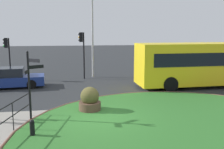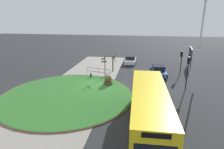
{
  "view_description": "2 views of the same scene",
  "coord_description": "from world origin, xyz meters",
  "px_view_note": "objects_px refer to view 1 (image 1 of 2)",
  "views": [
    {
      "loc": [
        -1.01,
        -11.05,
        3.94
      ],
      "look_at": [
        0.9,
        1.38,
        1.8
      ],
      "focal_mm": 41.18,
      "sensor_mm": 36.0,
      "label": 1
    },
    {
      "loc": [
        21.16,
        5.16,
        8.18
      ],
      "look_at": [
        0.57,
        1.8,
        1.64
      ],
      "focal_mm": 30.33,
      "sensor_mm": 36.0,
      "label": 2
    }
  ],
  "objects_px": {
    "car_far_lane": "(11,78)",
    "traffic_light_far": "(7,49)",
    "lamppost_tall": "(92,17)",
    "planter_near_signpost": "(90,101)",
    "traffic_light_near": "(82,45)",
    "bus_yellow": "(207,63)",
    "bollard_foreground": "(32,128)",
    "signpost_directional": "(30,81)"
  },
  "relations": [
    {
      "from": "signpost_directional",
      "to": "bollard_foreground",
      "type": "height_order",
      "value": "signpost_directional"
    },
    {
      "from": "bus_yellow",
      "to": "planter_near_signpost",
      "type": "distance_m",
      "value": 9.9
    },
    {
      "from": "signpost_directional",
      "to": "bollard_foreground",
      "type": "relative_size",
      "value": 4.43
    },
    {
      "from": "lamppost_tall",
      "to": "planter_near_signpost",
      "type": "bearing_deg",
      "value": -95.48
    },
    {
      "from": "signpost_directional",
      "to": "planter_near_signpost",
      "type": "distance_m",
      "value": 3.04
    },
    {
      "from": "signpost_directional",
      "to": "lamppost_tall",
      "type": "xyz_separation_m",
      "value": [
        3.55,
        10.63,
        3.32
      ]
    },
    {
      "from": "car_far_lane",
      "to": "lamppost_tall",
      "type": "height_order",
      "value": "lamppost_tall"
    },
    {
      "from": "lamppost_tall",
      "to": "planter_near_signpost",
      "type": "height_order",
      "value": "lamppost_tall"
    },
    {
      "from": "car_far_lane",
      "to": "traffic_light_far",
      "type": "height_order",
      "value": "traffic_light_far"
    },
    {
      "from": "bollard_foreground",
      "to": "traffic_light_near",
      "type": "distance_m",
      "value": 12.33
    },
    {
      "from": "bollard_foreground",
      "to": "planter_near_signpost",
      "type": "distance_m",
      "value": 3.65
    },
    {
      "from": "signpost_directional",
      "to": "traffic_light_far",
      "type": "relative_size",
      "value": 0.92
    },
    {
      "from": "bollard_foreground",
      "to": "planter_near_signpost",
      "type": "xyz_separation_m",
      "value": [
        2.33,
        2.8,
        0.2
      ]
    },
    {
      "from": "bollard_foreground",
      "to": "traffic_light_near",
      "type": "relative_size",
      "value": 0.18
    },
    {
      "from": "bollard_foreground",
      "to": "bus_yellow",
      "type": "bearing_deg",
      "value": 34.1
    },
    {
      "from": "traffic_light_near",
      "to": "bollard_foreground",
      "type": "bearing_deg",
      "value": 88.42
    },
    {
      "from": "bus_yellow",
      "to": "lamppost_tall",
      "type": "relative_size",
      "value": 1.05
    },
    {
      "from": "traffic_light_near",
      "to": "planter_near_signpost",
      "type": "bearing_deg",
      "value": 99.54
    },
    {
      "from": "signpost_directional",
      "to": "traffic_light_far",
      "type": "xyz_separation_m",
      "value": [
        -3.33,
        10.36,
        0.7
      ]
    },
    {
      "from": "bus_yellow",
      "to": "planter_near_signpost",
      "type": "bearing_deg",
      "value": -153.51
    },
    {
      "from": "bollard_foreground",
      "to": "lamppost_tall",
      "type": "xyz_separation_m",
      "value": [
        3.27,
        12.5,
        4.76
      ]
    },
    {
      "from": "traffic_light_near",
      "to": "lamppost_tall",
      "type": "bearing_deg",
      "value": -135.38
    },
    {
      "from": "signpost_directional",
      "to": "bus_yellow",
      "type": "bearing_deg",
      "value": 26.28
    },
    {
      "from": "bollard_foreground",
      "to": "planter_near_signpost",
      "type": "bearing_deg",
      "value": 50.19
    },
    {
      "from": "bollard_foreground",
      "to": "traffic_light_far",
      "type": "xyz_separation_m",
      "value": [
        -3.62,
        12.23,
        2.13
      ]
    },
    {
      "from": "traffic_light_near",
      "to": "traffic_light_far",
      "type": "height_order",
      "value": "traffic_light_near"
    },
    {
      "from": "signpost_directional",
      "to": "bollard_foreground",
      "type": "bearing_deg",
      "value": -81.3
    },
    {
      "from": "signpost_directional",
      "to": "bus_yellow",
      "type": "height_order",
      "value": "signpost_directional"
    },
    {
      "from": "traffic_light_far",
      "to": "planter_near_signpost",
      "type": "xyz_separation_m",
      "value": [
        5.95,
        -9.43,
        -1.94
      ]
    },
    {
      "from": "signpost_directional",
      "to": "bus_yellow",
      "type": "distance_m",
      "value": 12.6
    },
    {
      "from": "bus_yellow",
      "to": "planter_near_signpost",
      "type": "height_order",
      "value": "bus_yellow"
    },
    {
      "from": "traffic_light_near",
      "to": "lamppost_tall",
      "type": "distance_m",
      "value": 2.57
    },
    {
      "from": "bollard_foreground",
      "to": "traffic_light_near",
      "type": "xyz_separation_m",
      "value": [
        2.35,
        11.86,
        2.45
      ]
    },
    {
      "from": "planter_near_signpost",
      "to": "signpost_directional",
      "type": "bearing_deg",
      "value": -160.56
    },
    {
      "from": "bus_yellow",
      "to": "traffic_light_far",
      "type": "distance_m",
      "value": 15.41
    },
    {
      "from": "bollard_foreground",
      "to": "car_far_lane",
      "type": "xyz_separation_m",
      "value": [
        -2.78,
        9.13,
        0.29
      ]
    },
    {
      "from": "planter_near_signpost",
      "to": "lamppost_tall",
      "type": "bearing_deg",
      "value": 84.52
    },
    {
      "from": "traffic_light_far",
      "to": "bus_yellow",
      "type": "bearing_deg",
      "value": 153.89
    },
    {
      "from": "bus_yellow",
      "to": "traffic_light_near",
      "type": "height_order",
      "value": "traffic_light_near"
    },
    {
      "from": "signpost_directional",
      "to": "lamppost_tall",
      "type": "bearing_deg",
      "value": 71.52
    },
    {
      "from": "bus_yellow",
      "to": "lamppost_tall",
      "type": "height_order",
      "value": "lamppost_tall"
    },
    {
      "from": "bollard_foreground",
      "to": "car_far_lane",
      "type": "relative_size",
      "value": 0.15
    }
  ]
}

